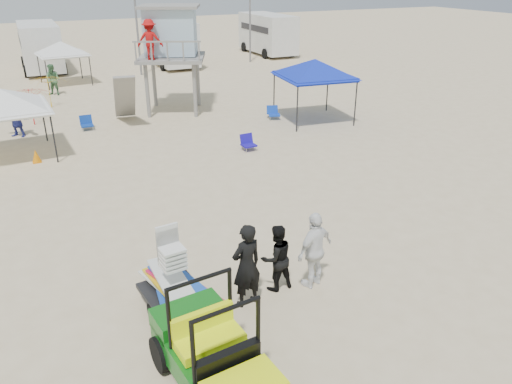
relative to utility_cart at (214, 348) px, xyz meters
name	(u,v)px	position (x,y,z in m)	size (l,w,h in m)	color
ground	(293,298)	(2.53, 1.75, -0.93)	(140.00, 140.00, 0.00)	beige
utility_cart	(214,348)	(0.00, 0.00, 0.00)	(1.59, 2.77, 2.01)	#0E5A12
surf_trailer	(174,284)	(0.01, 2.34, -0.18)	(1.35, 2.23, 1.85)	black
man_left	(246,265)	(1.52, 2.04, 0.04)	(0.71, 0.47, 1.95)	black
man_mid	(276,258)	(2.37, 2.29, -0.13)	(0.78, 0.61, 1.60)	black
man_right	(315,250)	(3.22, 2.04, 0.00)	(1.09, 0.45, 1.86)	white
lifeguard_tower	(168,36)	(4.75, 18.58, 2.81)	(4.12, 4.12, 5.03)	gray
canopy_blue	(315,62)	(10.36, 13.90, 1.85)	(3.41, 3.41, 3.33)	black
canopy_white_c	(61,44)	(0.49, 27.79, 1.56)	(3.03, 3.03, 3.04)	black
umbrella_a	(32,107)	(-1.89, 18.85, -0.06)	(1.91, 1.95, 1.76)	red
umbrella_b	(49,92)	(-0.89, 21.90, -0.09)	(1.84, 1.88, 1.69)	gold
cone_near	(36,156)	(-2.12, 13.45, -0.68)	(0.34, 0.34, 0.50)	orange
beach_chair_a	(86,123)	(0.23, 17.03, -0.62)	(0.54, 0.58, 0.64)	navy
beach_chair_b	(248,142)	(5.75, 11.34, -0.62)	(0.57, 0.61, 0.64)	#1A0EA2
beach_chair_c	(273,112)	(8.77, 14.98, -0.62)	(0.68, 0.74, 0.64)	#103BB2
rv_mid_left	(40,45)	(-0.48, 33.25, 0.87)	(2.65, 6.50, 3.25)	silver
rv_mid_right	(169,40)	(8.52, 31.75, 0.87)	(2.64, 7.00, 3.25)	silver
rv_far_right	(268,32)	(17.52, 33.25, 0.87)	(2.64, 6.60, 3.25)	silver
light_pole_left	(136,14)	(5.53, 28.75, 3.07)	(0.14, 0.14, 8.00)	slate
light_pole_right	(250,8)	(14.53, 30.25, 3.07)	(0.14, 0.14, 8.00)	slate
distant_beachgoers	(66,89)	(-0.02, 22.35, -0.10)	(14.58, 16.39, 1.78)	#BA9A45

